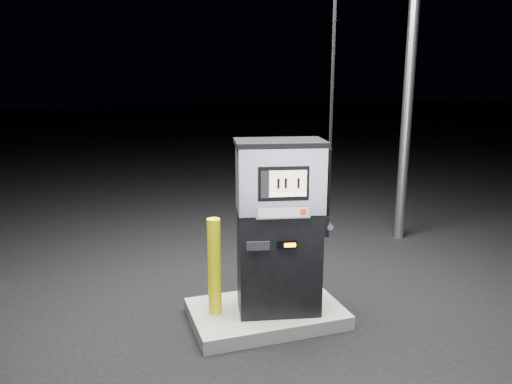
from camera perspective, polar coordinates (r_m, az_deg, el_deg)
name	(u,v)px	position (r m, az deg, el deg)	size (l,w,h in m)	color
ground	(266,320)	(5.58, 1.16, -14.41)	(80.00, 80.00, 0.00)	black
pump_island	(266,314)	(5.54, 1.17, -13.73)	(1.60, 1.00, 0.15)	slate
fuel_dispenser	(279,226)	(5.13, 2.70, -3.88)	(1.04, 0.71, 3.76)	black
bollard_left	(214,267)	(5.21, -4.78, -8.51)	(0.14, 0.14, 1.03)	yellow
bollard_right	(310,261)	(5.61, 6.22, -7.84)	(0.11, 0.11, 0.86)	yellow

